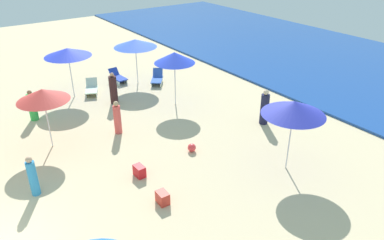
% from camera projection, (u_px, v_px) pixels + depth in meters
% --- Properties ---
extents(umbrella_0, '(2.07, 2.07, 2.59)m').
position_uv_depth(umbrella_0, '(43.00, 95.00, 14.64)').
color(umbrella_0, silver).
rests_on(umbrella_0, ground_plane).
extents(umbrella_1, '(2.05, 2.05, 2.81)m').
position_uv_depth(umbrella_1, '(175.00, 58.00, 18.33)').
color(umbrella_1, silver).
rests_on(umbrella_1, ground_plane).
extents(umbrella_3, '(2.30, 2.30, 2.79)m').
position_uv_depth(umbrella_3, '(294.00, 108.00, 13.10)').
color(umbrella_3, silver).
rests_on(umbrella_3, ground_plane).
extents(umbrella_5, '(2.46, 2.46, 2.65)m').
position_uv_depth(umbrella_5, '(135.00, 43.00, 21.10)').
color(umbrella_5, silver).
rests_on(umbrella_5, ground_plane).
extents(lounge_chair_5_0, '(1.43, 1.28, 0.77)m').
position_uv_depth(lounge_chair_5_0, '(157.00, 79.00, 22.02)').
color(lounge_chair_5_0, silver).
rests_on(lounge_chair_5_0, ground_plane).
extents(lounge_chair_5_1, '(1.38, 0.68, 0.72)m').
position_uv_depth(lounge_chair_5_1, '(118.00, 77.00, 22.26)').
color(lounge_chair_5_1, silver).
rests_on(lounge_chair_5_1, ground_plane).
extents(umbrella_6, '(2.42, 2.42, 2.72)m').
position_uv_depth(umbrella_6, '(68.00, 52.00, 19.24)').
color(umbrella_6, silver).
rests_on(umbrella_6, ground_plane).
extents(lounge_chair_6_0, '(1.44, 1.11, 0.75)m').
position_uv_depth(lounge_chair_6_0, '(92.00, 89.00, 20.61)').
color(lounge_chair_6_0, silver).
rests_on(lounge_chair_6_0, ground_plane).
extents(beachgoer_1, '(0.56, 0.56, 1.69)m').
position_uv_depth(beachgoer_1, '(113.00, 89.00, 19.26)').
color(beachgoer_1, '#361D1E').
rests_on(beachgoer_1, ground_plane).
extents(beachgoer_3, '(0.35, 0.35, 1.54)m').
position_uv_depth(beachgoer_3, '(117.00, 118.00, 16.41)').
color(beachgoer_3, '#DD504C').
rests_on(beachgoer_3, ground_plane).
extents(beachgoer_4, '(0.46, 0.46, 1.52)m').
position_uv_depth(beachgoer_4, '(32.00, 106.00, 17.58)').
color(beachgoer_4, green).
rests_on(beachgoer_4, ground_plane).
extents(beachgoer_5, '(0.53, 0.53, 1.70)m').
position_uv_depth(beachgoer_5, '(265.00, 108.00, 17.20)').
color(beachgoer_5, '#1B1D3A').
rests_on(beachgoer_5, ground_plane).
extents(beachgoer_6, '(0.43, 0.43, 1.51)m').
position_uv_depth(beachgoer_6, '(33.00, 177.00, 12.51)').
color(beachgoer_6, '#2E87C6').
rests_on(beachgoer_6, ground_plane).
extents(cooler_box_0, '(0.48, 0.33, 0.44)m').
position_uv_depth(cooler_box_0, '(139.00, 171.00, 13.67)').
color(cooler_box_0, red).
rests_on(cooler_box_0, ground_plane).
extents(beach_ball_1, '(0.34, 0.34, 0.34)m').
position_uv_depth(beach_ball_1, '(192.00, 148.00, 15.24)').
color(beach_ball_1, '#F33C3F').
rests_on(beach_ball_1, ground_plane).
extents(cooler_box_2, '(0.48, 0.35, 0.43)m').
position_uv_depth(cooler_box_2, '(163.00, 198.00, 12.31)').
color(cooler_box_2, red).
rests_on(cooler_box_2, ground_plane).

